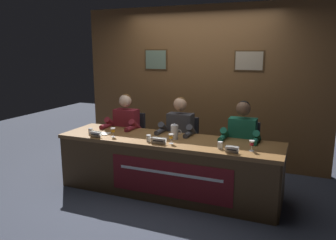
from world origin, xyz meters
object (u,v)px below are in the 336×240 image
at_px(panelist_left, 124,128).
at_px(chair_right, 243,156).
at_px(chair_left, 131,142).
at_px(water_cup_center, 149,139).
at_px(juice_glass_right, 252,144).
at_px(juice_glass_left, 113,131).
at_px(juice_glass_center, 171,137).
at_px(nameplate_left, 96,134).
at_px(document_stack_left, 102,134).
at_px(water_cup_right, 220,146).
at_px(panelist_center, 178,134).
at_px(nameplate_center, 159,141).
at_px(water_cup_left, 91,132).
at_px(nameplate_right, 232,149).
at_px(conference_table, 165,158).
at_px(panelist_right, 241,140).
at_px(chair_center, 183,149).
at_px(water_pitcher_central, 174,132).

bearing_deg(panelist_left, chair_right, 6.42).
distance_m(chair_left, water_cup_center, 1.13).
xyz_separation_m(chair_left, juice_glass_right, (1.99, -0.72, 0.39)).
bearing_deg(juice_glass_left, chair_right, 26.22).
xyz_separation_m(juice_glass_left, juice_glass_center, (0.84, -0.00, 0.00)).
bearing_deg(nameplate_left, chair_left, 87.91).
bearing_deg(document_stack_left, water_cup_right, -2.08).
distance_m(panelist_center, nameplate_center, 0.66).
height_order(water_cup_left, water_cup_right, same).
xyz_separation_m(water_cup_center, nameplate_right, (1.08, -0.07, 0.00)).
bearing_deg(nameplate_left, panelist_center, 36.90).
distance_m(conference_table, panelist_right, 1.03).
distance_m(water_cup_left, water_cup_center, 0.90).
relative_size(panelist_right, nameplate_right, 8.24).
bearing_deg(conference_table, panelist_left, 151.29).
xyz_separation_m(panelist_right, document_stack_left, (-1.83, -0.51, 0.03)).
relative_size(conference_table, juice_glass_center, 23.93).
height_order(conference_table, panelist_center, panelist_center).
xyz_separation_m(juice_glass_center, juice_glass_right, (0.98, 0.07, 0.00)).
height_order(chair_center, water_pitcher_central, water_pitcher_central).
height_order(nameplate_right, water_cup_right, water_cup_right).
bearing_deg(chair_center, nameplate_right, -44.04).
bearing_deg(water_cup_left, juice_glass_center, -0.32).
distance_m(nameplate_center, juice_glass_center, 0.16).
distance_m(water_cup_center, document_stack_left, 0.77).
bearing_deg(water_cup_left, water_pitcher_central, 10.85).
xyz_separation_m(nameplate_left, juice_glass_right, (2.03, 0.17, 0.05)).
xyz_separation_m(water_cup_left, nameplate_right, (1.99, -0.09, 0.00)).
xyz_separation_m(nameplate_left, chair_center, (0.92, 0.89, -0.34)).
distance_m(water_cup_left, panelist_right, 2.05).
height_order(water_cup_center, juice_glass_right, juice_glass_right).
height_order(water_cup_center, chair_right, chair_right).
relative_size(conference_table, document_stack_left, 13.56).
bearing_deg(chair_center, chair_left, 180.00).
bearing_deg(juice_glass_right, chair_right, 106.68).
distance_m(juice_glass_left, water_cup_left, 0.37).
relative_size(chair_right, water_pitcher_central, 4.35).
distance_m(juice_glass_center, water_cup_right, 0.62).
bearing_deg(water_cup_left, chair_right, 21.79).
height_order(juice_glass_center, juice_glass_right, same).
bearing_deg(nameplate_center, juice_glass_left, 174.11).
height_order(panelist_left, panelist_center, same).
bearing_deg(panelist_right, water_cup_right, -103.97).
bearing_deg(water_pitcher_central, nameplate_center, -107.62).
height_order(panelist_center, juice_glass_right, panelist_center).
distance_m(panelist_left, juice_glass_center, 1.18).
bearing_deg(chair_right, water_cup_left, -158.21).
bearing_deg(panelist_right, water_cup_left, -163.41).
bearing_deg(nameplate_left, water_cup_center, 6.48).
relative_size(chair_right, nameplate_right, 6.07).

